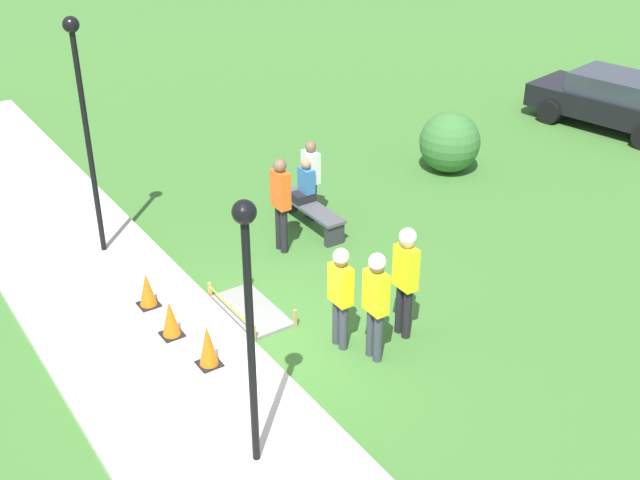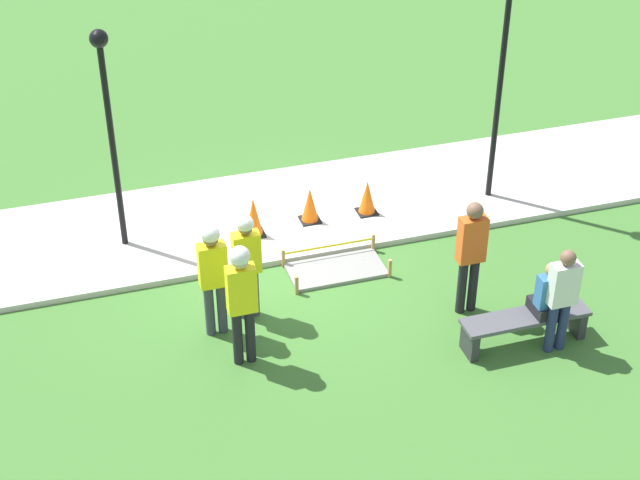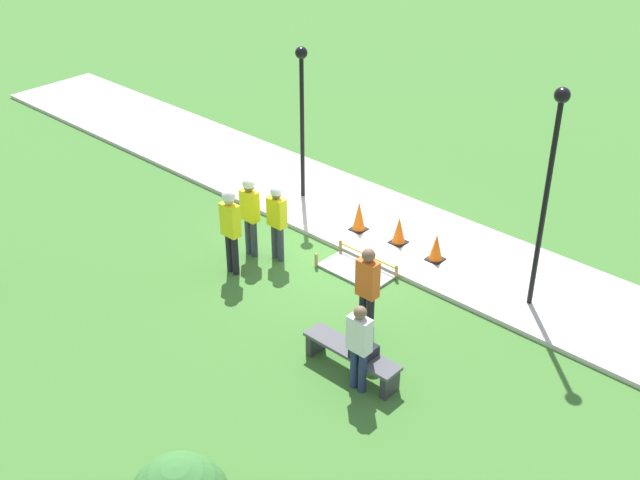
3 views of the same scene
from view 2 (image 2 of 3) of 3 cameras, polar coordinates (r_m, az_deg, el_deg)
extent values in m
plane|color=#3D702D|center=(15.77, -2.48, -1.49)|extent=(60.00, 60.00, 0.00)
cube|color=#BCB7AD|center=(16.93, -3.77, 1.34)|extent=(28.00, 2.92, 0.10)
cube|color=gray|center=(15.60, 0.94, -1.75)|extent=(1.53, 0.77, 0.06)
cube|color=tan|center=(16.04, 3.11, -0.16)|extent=(0.05, 0.05, 0.32)
cube|color=tan|center=(15.65, -2.15, -1.06)|extent=(0.05, 0.05, 0.32)
cube|color=tan|center=(15.45, 4.08, -1.66)|extent=(0.05, 0.05, 0.32)
cube|color=tan|center=(15.04, -1.37, -2.64)|extent=(0.05, 0.05, 0.32)
cube|color=yellow|center=(15.79, 0.51, -0.36)|extent=(1.53, 0.00, 0.04)
cube|color=black|center=(16.95, 2.73, 1.66)|extent=(0.34, 0.34, 0.02)
cone|color=orange|center=(16.79, 2.76, 2.55)|extent=(0.29, 0.29, 0.59)
cube|color=black|center=(16.71, -0.59, 1.19)|extent=(0.34, 0.34, 0.02)
cone|color=orange|center=(16.54, -0.59, 2.11)|extent=(0.29, 0.29, 0.60)
cube|color=black|center=(16.37, -3.84, 0.37)|extent=(0.34, 0.34, 0.02)
cone|color=orange|center=(16.18, -3.88, 1.41)|extent=(0.29, 0.29, 0.67)
cube|color=#2D2D33|center=(14.73, 14.68, -4.53)|extent=(0.12, 0.40, 0.43)
cube|color=#2D2D33|center=(14.02, 8.71, -5.88)|extent=(0.12, 0.40, 0.43)
cube|color=#4C4C51|center=(14.20, 11.88, -4.41)|extent=(1.88, 0.44, 0.06)
cube|color=black|center=(14.25, 12.89, -3.82)|extent=(0.34, 0.44, 0.18)
cube|color=#336BAD|center=(14.00, 13.21, -2.89)|extent=(0.36, 0.20, 0.50)
sphere|color=#A37A5B|center=(13.80, 13.40, -1.70)|extent=(0.21, 0.21, 0.21)
cylinder|color=#383D47|center=(14.51, -3.84, -3.05)|extent=(0.14, 0.14, 0.81)
cylinder|color=#383D47|center=(14.48, -4.53, -3.17)|extent=(0.14, 0.14, 0.81)
cube|color=yellow|center=(14.08, -4.30, -0.73)|extent=(0.40, 0.22, 0.64)
sphere|color=brown|center=(13.85, -4.38, 0.74)|extent=(0.22, 0.22, 0.22)
sphere|color=white|center=(13.81, -4.39, 0.95)|extent=(0.25, 0.25, 0.25)
cylinder|color=black|center=(13.65, -4.08, -5.52)|extent=(0.14, 0.14, 0.89)
cylinder|color=black|center=(13.62, -4.82, -5.66)|extent=(0.14, 0.14, 0.89)
cube|color=yellow|center=(13.15, -4.60, -2.88)|extent=(0.40, 0.22, 0.71)
sphere|color=tan|center=(12.88, -4.69, -1.17)|extent=(0.24, 0.24, 0.24)
sphere|color=white|center=(12.84, -4.70, -0.93)|extent=(0.28, 0.28, 0.28)
cylinder|color=#383D47|center=(14.21, -5.73, -3.93)|extent=(0.14, 0.14, 0.85)
cylinder|color=#383D47|center=(14.19, -6.44, -4.05)|extent=(0.14, 0.14, 0.85)
cube|color=yellow|center=(13.76, -6.27, -1.46)|extent=(0.40, 0.22, 0.67)
sphere|color=brown|center=(13.51, -6.39, 0.12)|extent=(0.23, 0.23, 0.23)
sphere|color=white|center=(13.47, -6.40, 0.34)|extent=(0.27, 0.27, 0.27)
cylinder|color=black|center=(14.72, 8.89, -2.57)|extent=(0.14, 0.14, 0.91)
cylinder|color=black|center=(14.66, 8.25, -2.70)|extent=(0.14, 0.14, 0.91)
cube|color=#E55B1E|center=(14.23, 8.84, 0.03)|extent=(0.40, 0.22, 0.72)
sphere|color=brown|center=(13.98, 9.01, 1.70)|extent=(0.25, 0.25, 0.25)
cylinder|color=navy|center=(14.27, 13.93, -4.82)|extent=(0.14, 0.14, 0.82)
cylinder|color=navy|center=(14.19, 13.29, -4.96)|extent=(0.14, 0.14, 0.82)
cube|color=silver|center=(13.80, 14.00, -2.50)|extent=(0.40, 0.22, 0.65)
sphere|color=brown|center=(13.56, 14.25, -1.01)|extent=(0.22, 0.22, 0.22)
cylinder|color=black|center=(15.58, -11.94, 5.15)|extent=(0.10, 0.10, 3.45)
sphere|color=black|center=(14.84, -12.75, 11.36)|extent=(0.28, 0.28, 0.28)
cylinder|color=black|center=(16.78, 10.41, 8.72)|extent=(0.10, 0.10, 4.13)
camera|label=1|loc=(18.48, -39.31, 22.04)|focal=45.00mm
camera|label=3|loc=(13.04, 70.81, 12.46)|focal=45.00mm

